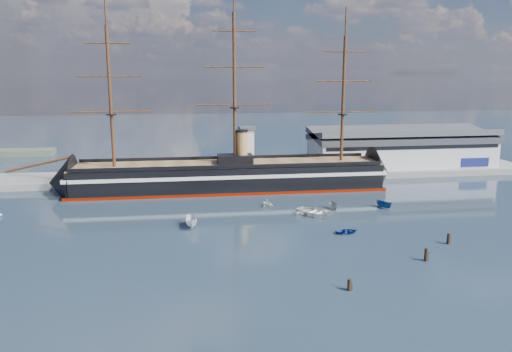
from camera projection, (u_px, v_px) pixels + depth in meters
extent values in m
plane|color=#27313B|center=(253.00, 207.00, 127.19)|extent=(600.00, 600.00, 0.00)
cube|color=slate|center=(267.00, 177.00, 163.55)|extent=(180.00, 18.00, 2.00)
cube|color=#B7BABC|center=(401.00, 151.00, 173.32)|extent=(62.00, 20.00, 10.00)
cube|color=#3F4247|center=(402.00, 135.00, 172.19)|extent=(63.00, 21.00, 2.00)
cube|color=silver|center=(247.00, 152.00, 157.75)|extent=(4.00, 4.00, 14.00)
cube|color=#3F4247|center=(247.00, 128.00, 156.24)|extent=(5.00, 5.00, 1.00)
cube|color=black|center=(228.00, 176.00, 145.07)|extent=(88.26, 17.47, 7.00)
cube|color=silver|center=(228.00, 172.00, 144.83)|extent=(90.26, 17.74, 1.00)
cube|color=#601001|center=(229.00, 188.00, 145.81)|extent=(90.26, 17.70, 0.90)
cone|color=black|center=(61.00, 182.00, 138.04)|extent=(14.26, 15.91, 15.68)
cone|color=black|center=(380.00, 172.00, 152.23)|extent=(11.26, 15.86, 15.68)
cube|color=brown|center=(228.00, 164.00, 144.35)|extent=(88.23, 16.19, 0.40)
cube|color=black|center=(235.00, 159.00, 144.37)|extent=(10.10, 6.17, 2.50)
cylinder|color=#B18045|center=(242.00, 147.00, 143.96)|extent=(3.20, 3.20, 9.00)
cylinder|color=#381E0F|center=(39.00, 164.00, 136.13)|extent=(17.76, 1.00, 4.43)
cylinder|color=#381E0F|center=(110.00, 98.00, 135.58)|extent=(0.90, 0.90, 38.00)
cylinder|color=#381E0F|center=(234.00, 90.00, 140.36)|extent=(0.90, 0.90, 42.00)
cylinder|color=#381E0F|center=(343.00, 100.00, 145.85)|extent=(0.90, 0.90, 36.00)
imported|color=white|center=(192.00, 228.00, 109.93)|extent=(7.74, 3.10, 3.05)
imported|color=navy|center=(347.00, 233.00, 105.91)|extent=(1.38, 3.00, 1.36)
imported|color=gray|center=(334.00, 210.00, 123.85)|extent=(5.93, 2.34, 2.34)
imported|color=white|center=(267.00, 207.00, 126.93)|extent=(6.15, 4.73, 2.07)
imported|color=silver|center=(327.00, 214.00, 120.90)|extent=(1.39, 2.83, 1.27)
imported|color=navy|center=(384.00, 208.00, 125.83)|extent=(5.94, 4.39, 2.25)
imported|color=silver|center=(313.00, 216.00, 119.09)|extent=(5.87, 5.13, 2.62)
cylinder|color=black|center=(349.00, 290.00, 78.08)|extent=(0.64, 0.64, 2.60)
cylinder|color=black|center=(426.00, 261.00, 90.33)|extent=(0.64, 0.64, 3.12)
cylinder|color=black|center=(448.00, 244.00, 99.32)|extent=(0.64, 0.64, 2.93)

